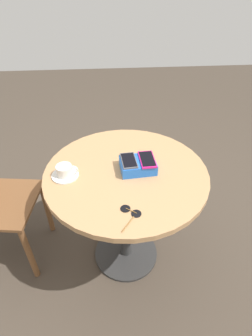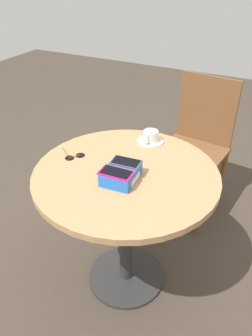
{
  "view_description": "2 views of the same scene",
  "coord_description": "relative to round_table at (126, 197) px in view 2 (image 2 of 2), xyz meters",
  "views": [
    {
      "loc": [
        0.09,
        1.05,
        1.59
      ],
      "look_at": [
        0.0,
        0.0,
        0.75
      ],
      "focal_mm": 28.0,
      "sensor_mm": 36.0,
      "label": 1
    },
    {
      "loc": [
        -1.1,
        -0.56,
        1.56
      ],
      "look_at": [
        0.0,
        0.0,
        0.75
      ],
      "focal_mm": 35.0,
      "sensor_mm": 36.0,
      "label": 2
    }
  ],
  "objects": [
    {
      "name": "saucer",
      "position": [
        0.31,
        0.01,
        0.15
      ],
      "size": [
        0.14,
        0.14,
        0.01
      ],
      "primitive_type": "cylinder",
      "color": "silver",
      "rests_on": "round_table"
    },
    {
      "name": "phone_gray",
      "position": [
        -0.01,
        -0.01,
        0.21
      ],
      "size": [
        0.08,
        0.14,
        0.01
      ],
      "color": "#515156",
      "rests_on": "phone_box"
    },
    {
      "name": "phone_magenta",
      "position": [
        -0.11,
        -0.01,
        0.21
      ],
      "size": [
        0.08,
        0.14,
        0.01
      ],
      "color": "#D11975",
      "rests_on": "phone_box"
    },
    {
      "name": "chair_near_window",
      "position": [
        0.81,
        -0.11,
        -0.1
      ],
      "size": [
        0.46,
        0.46,
        0.93
      ],
      "color": "brown",
      "rests_on": "ground_plane"
    },
    {
      "name": "sunglasses",
      "position": [
        0.0,
        0.29,
        0.15
      ],
      "size": [
        0.09,
        0.15,
        0.01
      ],
      "color": "black",
      "rests_on": "round_table"
    },
    {
      "name": "ground_plane",
      "position": [
        0.0,
        0.0,
        -0.59
      ],
      "size": [
        8.0,
        8.0,
        0.0
      ],
      "primitive_type": "plane",
      "color": "#42382D"
    },
    {
      "name": "coffee_cup",
      "position": [
        0.31,
        0.01,
        0.18
      ],
      "size": [
        0.11,
        0.08,
        0.05
      ],
      "color": "silver",
      "rests_on": "saucer"
    },
    {
      "name": "phone_box",
      "position": [
        -0.06,
        -0.01,
        0.17
      ],
      "size": [
        0.19,
        0.15,
        0.06
      ],
      "color": "blue",
      "rests_on": "round_table"
    },
    {
      "name": "round_table",
      "position": [
        0.0,
        0.0,
        0.0
      ],
      "size": [
        0.85,
        0.85,
        0.73
      ],
      "color": "#2D2D2D",
      "rests_on": "ground_plane"
    }
  ]
}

